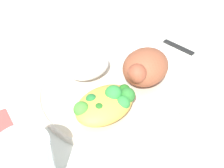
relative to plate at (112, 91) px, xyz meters
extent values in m
plane|color=silver|center=(0.00, 0.00, -0.01)|extent=(2.00, 2.00, 0.00)
cylinder|color=beige|center=(0.00, 0.00, 0.00)|extent=(0.28, 0.28, 0.01)
torus|color=beige|center=(0.00, 0.00, 0.00)|extent=(0.28, 0.28, 0.01)
ellipsoid|color=brown|center=(-0.06, 0.03, 0.04)|extent=(0.09, 0.08, 0.07)
sphere|color=brown|center=(-0.02, 0.04, 0.05)|extent=(0.03, 0.03, 0.03)
ellipsoid|color=white|center=(0.00, -0.07, 0.03)|extent=(0.09, 0.07, 0.04)
ellipsoid|color=gold|center=(0.06, 0.04, 0.03)|extent=(0.11, 0.08, 0.04)
sphere|color=#247131|center=(0.07, 0.02, 0.04)|extent=(0.02, 0.02, 0.02)
sphere|color=#499535|center=(0.09, 0.02, 0.03)|extent=(0.03, 0.03, 0.03)
sphere|color=#318E3C|center=(0.04, 0.04, 0.04)|extent=(0.03, 0.03, 0.03)
sphere|color=#488536|center=(0.03, 0.04, 0.03)|extent=(0.02, 0.02, 0.02)
sphere|color=#2D752E|center=(0.02, 0.05, 0.04)|extent=(0.03, 0.03, 0.03)
sphere|color=#256C20|center=(0.01, 0.04, 0.04)|extent=(0.02, 0.02, 0.02)
sphere|color=#256620|center=(0.07, 0.04, 0.03)|extent=(0.02, 0.02, 0.02)
sphere|color=#308B3A|center=(0.04, 0.06, 0.03)|extent=(0.02, 0.02, 0.02)
cube|color=silver|center=(-0.18, 0.01, 0.00)|extent=(0.01, 0.11, 0.01)
cube|color=silver|center=(-0.18, 0.08, -0.01)|extent=(0.02, 0.03, 0.00)
cube|color=black|center=(-0.22, 0.00, 0.00)|extent=(0.01, 0.08, 0.01)
cube|color=#B2B2B7|center=(-0.22, 0.10, -0.01)|extent=(0.02, 0.11, 0.00)
cylinder|color=silver|center=(0.22, 0.06, 0.04)|extent=(0.07, 0.07, 0.10)
camera|label=1|loc=(0.31, 0.29, 0.36)|focal=47.67mm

